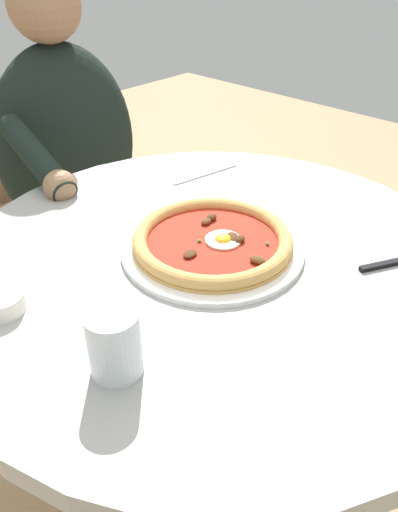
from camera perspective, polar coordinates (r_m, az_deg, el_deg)
name	(u,v)px	position (r m, az deg, el deg)	size (l,w,h in m)	color
ground_plane	(210,493)	(1.41, 1.32, -25.73)	(6.00, 6.00, 0.02)	tan
dining_table	(215,314)	(0.94, 1.81, -6.70)	(0.93, 0.93, 0.73)	#999993
pizza_on_plate	(212,242)	(0.86, 1.57, 1.62)	(0.32, 0.32, 0.04)	white
water_glass	(115,347)	(0.63, -9.71, -10.30)	(0.07, 0.07, 0.09)	silver
steak_knife	(397,262)	(0.89, 21.90, -0.67)	(0.11, 0.18, 0.01)	silver
ramekin_capers	(1,302)	(0.78, -21.95, -4.93)	(0.07, 0.07, 0.03)	white
fork_utensil	(205,174)	(1.14, 0.75, 9.44)	(0.04, 0.17, 0.00)	#BCBCC1
diner_person	(77,212)	(1.49, -13.94, 4.92)	(0.48, 0.44, 1.14)	#282833
cafe_chair_diner	(59,193)	(1.60, -15.85, 7.06)	(0.49, 0.49, 0.83)	#957050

